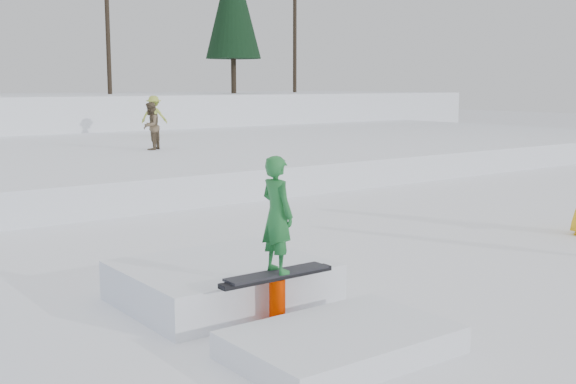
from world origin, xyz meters
TOP-DOWN VIEW (x-y plane):
  - ground at (0.00, 0.00)m, footprint 120.00×120.00m
  - snow_midrise at (0.00, 16.00)m, footprint 50.00×18.00m
  - walker_olive at (3.69, 13.80)m, footprint 0.96×0.95m
  - walker_ygreen at (6.62, 19.45)m, footprint 1.21×1.19m
  - jib_rail_feature at (-1.90, -0.41)m, footprint 2.60×4.40m

SIDE VIEW (x-z plane):
  - ground at x=0.00m, z-range 0.00..0.00m
  - jib_rail_feature at x=-1.90m, z-range -0.75..1.36m
  - snow_midrise at x=0.00m, z-range 0.00..0.80m
  - walker_olive at x=3.69m, z-range 0.80..2.37m
  - walker_ygreen at x=6.62m, z-range 0.80..2.47m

